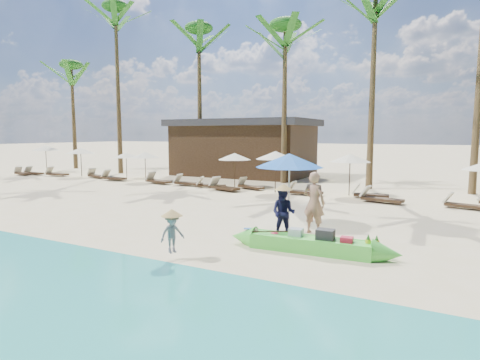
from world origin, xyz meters
The scene contains 34 objects.
ground centered at (0.00, 0.00, 0.00)m, with size 240.00×240.00×0.00m, color beige.
wet_sand_strip centered at (0.00, -5.00, 0.00)m, with size 240.00×4.50×0.01m, color tan.
green_canoe centered at (3.10, 0.07, 0.23)m, with size 5.29×0.88×0.67m.
tourist centered at (2.55, 2.11, 1.01)m, with size 0.73×0.48×2.01m, color tan.
vendor_green centered at (1.90, 1.10, 0.79)m, with size 0.76×0.60×1.57m, color #131436.
vendor_yellow centered at (0.19, -2.24, 0.69)m, with size 0.66×0.38×1.02m, color gray.
blue_umbrella centered at (1.43, 2.77, 2.30)m, with size 2.36×2.36×2.54m.
resort_parasol_0 centered at (-23.71, 11.76, 2.03)m, with size 2.19×2.19×2.26m.
lounger_0_left centered at (-23.15, 9.17, 0.20)m, with size 1.81×0.82×0.59m.
lounger_0_right centered at (-22.65, 9.80, 0.20)m, with size 1.73×0.54×0.59m.
resort_parasol_1 centered at (-18.38, 10.80, 1.96)m, with size 2.11×2.11×2.17m.
lounger_1_left centered at (-20.23, 9.99, 0.22)m, with size 1.94×0.73×0.64m.
lounger_1_right centered at (-16.51, 10.51, 0.21)m, with size 1.92×0.97×0.63m.
resort_parasol_2 centered at (-14.32, 11.33, 1.70)m, with size 1.83×1.83×1.88m.
lounger_2_left centered at (-14.31, 9.96, 0.22)m, with size 1.94×0.67×0.65m.
resort_parasol_3 centered at (-11.92, 10.60, 1.80)m, with size 1.94×1.94×2.00m.
lounger_3_left centered at (-10.40, 9.99, 0.22)m, with size 2.02×0.96×0.66m.
lounger_3_right centered at (-8.11, 10.01, 0.21)m, with size 1.88×0.62×0.63m.
resort_parasol_4 centered at (-5.11, 10.76, 1.87)m, with size 2.01×2.01×2.07m.
lounger_4_left centered at (-6.34, 9.87, 0.19)m, with size 1.79×0.95×0.58m.
lounger_4_right centered at (-5.03, 9.21, 0.23)m, with size 2.08×1.14×0.68m.
resort_parasol_5 centered at (-2.17, 10.08, 2.04)m, with size 2.20×2.20×2.27m.
lounger_5_left centered at (-3.96, 10.45, 0.20)m, with size 1.84×1.06×0.60m.
resort_parasol_6 centered at (1.72, 10.79, 1.97)m, with size 2.12×2.12×2.18m.
lounger_6_left centered at (-0.44, 9.76, 0.21)m, with size 1.86×0.58×0.63m.
lounger_6_right centered at (2.79, 10.35, 0.20)m, with size 1.83×0.80×0.60m.
lounger_7_left centered at (3.49, 9.20, 0.22)m, with size 2.04×0.95×0.67m.
lounger_7_right centered at (6.93, 9.30, 0.20)m, with size 1.81×0.93×0.59m.
palm_0 centered at (-24.62, 15.48, 8.11)m, with size 2.08×2.08×9.90m.
palm_1 centered at (-17.59, 14.06, 10.82)m, with size 2.08×2.08×13.60m.
palm_2 centered at (-10.45, 15.08, 9.18)m, with size 2.08×2.08×11.33m.
palm_3 centered at (-3.36, 14.27, 8.58)m, with size 2.08×2.08×10.52m.
palm_4 centered at (2.15, 14.01, 9.45)m, with size 2.08×2.08×11.70m.
pavilion_west centered at (-8.00, 17.50, 2.19)m, with size 10.80×6.60×4.30m.
Camera 1 is at (6.42, -10.27, 3.22)m, focal length 30.00 mm.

